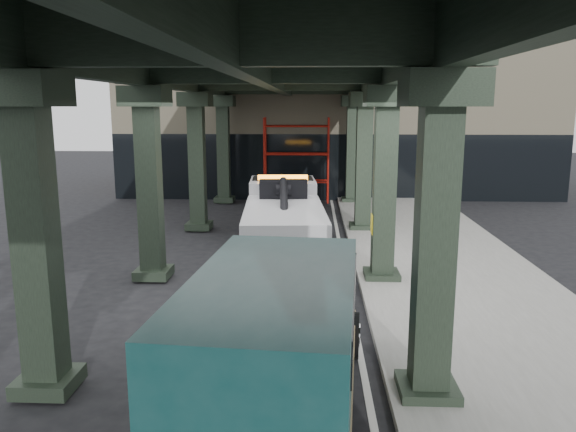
# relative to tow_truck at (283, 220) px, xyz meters

# --- Properties ---
(ground) EXTENTS (90.00, 90.00, 0.00)m
(ground) POSITION_rel_tow_truck_xyz_m (0.07, -4.13, -1.20)
(ground) COLOR black
(ground) RESTS_ON ground
(sidewalk) EXTENTS (5.00, 40.00, 0.15)m
(sidewalk) POSITION_rel_tow_truck_xyz_m (4.57, -2.13, -1.13)
(sidewalk) COLOR gray
(sidewalk) RESTS_ON ground
(lane_stripe) EXTENTS (0.12, 38.00, 0.01)m
(lane_stripe) POSITION_rel_tow_truck_xyz_m (1.77, -2.13, -1.19)
(lane_stripe) COLOR silver
(lane_stripe) RESTS_ON ground
(viaduct) EXTENTS (7.40, 32.00, 6.40)m
(viaduct) POSITION_rel_tow_truck_xyz_m (-0.33, -2.13, 4.26)
(viaduct) COLOR black
(viaduct) RESTS_ON ground
(building) EXTENTS (22.00, 10.00, 8.00)m
(building) POSITION_rel_tow_truck_xyz_m (2.07, 15.87, 2.80)
(building) COLOR #C6B793
(building) RESTS_ON ground
(scaffolding) EXTENTS (3.08, 0.88, 4.00)m
(scaffolding) POSITION_rel_tow_truck_xyz_m (0.07, 10.51, 0.91)
(scaffolding) COLOR #AA170D
(scaffolding) RESTS_ON ground
(tow_truck) EXTENTS (2.62, 7.63, 2.46)m
(tow_truck) POSITION_rel_tow_truck_xyz_m (0.00, 0.00, 0.00)
(tow_truck) COLOR black
(tow_truck) RESTS_ON ground
(towed_van) EXTENTS (2.71, 5.90, 2.33)m
(towed_van) POSITION_rel_tow_truck_xyz_m (0.39, -8.91, 0.05)
(towed_van) COLOR #10393A
(towed_van) RESTS_ON ground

